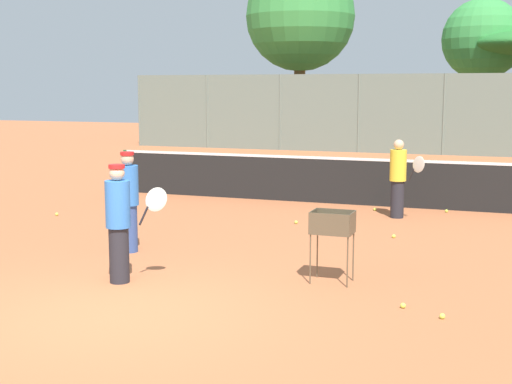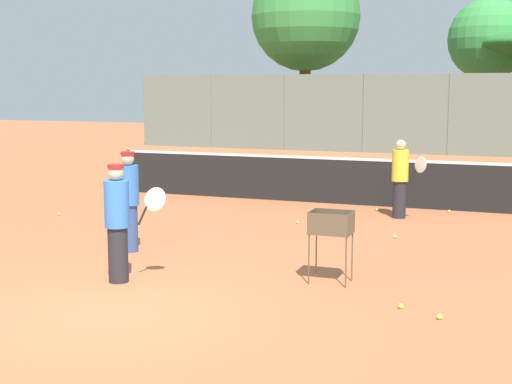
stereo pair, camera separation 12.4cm
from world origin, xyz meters
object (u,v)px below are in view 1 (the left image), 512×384
tennis_net (313,178)px  parked_car (325,129)px  player_yellow_shirt (119,222)px  player_red_cap (128,200)px  ball_cart (332,228)px  player_white_outfit (398,178)px

tennis_net → parked_car: size_ratio=2.36×
tennis_net → parked_car: 18.02m
player_yellow_shirt → player_red_cap: bearing=96.5°
ball_cart → parked_car: 24.81m
ball_cart → parked_car: (-6.32, 23.99, -0.09)m
parked_car → player_red_cap: bearing=-83.1°
parked_car → tennis_net: bearing=-76.3°
player_yellow_shirt → parked_car: (-3.62, 24.98, -0.18)m
player_white_outfit → player_red_cap: bearing=-96.4°
player_red_cap → ball_cart: (3.52, -0.67, -0.09)m
player_red_cap → player_yellow_shirt: bearing=-178.8°
player_white_outfit → ball_cart: size_ratio=1.62×
player_yellow_shirt → parked_car: bearing=78.5°
tennis_net → player_white_outfit: size_ratio=6.21×
ball_cart → player_red_cap: bearing=169.2°
player_red_cap → ball_cart: size_ratio=1.65×
player_yellow_shirt → ball_cart: 2.88m
tennis_net → player_yellow_shirt: (-0.64, -7.47, 0.28)m
player_white_outfit → parked_car: (-6.40, 18.80, -0.16)m
player_white_outfit → parked_car: 19.86m
player_red_cap → parked_car: bearing=-18.1°
tennis_net → player_yellow_shirt: bearing=-94.9°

